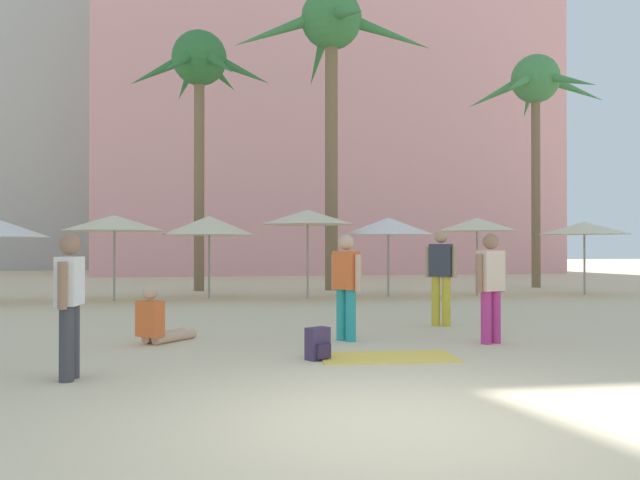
% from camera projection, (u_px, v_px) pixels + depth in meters
% --- Properties ---
extents(ground, '(120.00, 120.00, 0.00)m').
position_uv_depth(ground, '(403.00, 424.00, 5.37)').
color(ground, beige).
extents(hotel_pink, '(24.47, 11.91, 18.30)m').
position_uv_depth(hotel_pink, '(323.00, 117.00, 38.29)').
color(hotel_pink, pink).
rests_on(hotel_pink, ground).
extents(hotel_tower_gray, '(14.73, 9.54, 35.29)m').
position_uv_depth(hotel_tower_gray, '(14.00, 5.00, 43.10)').
color(hotel_tower_gray, '#A8A8A3').
rests_on(hotel_tower_gray, ground).
extents(palm_tree_far_left, '(4.79, 4.48, 8.60)m').
position_uv_depth(palm_tree_far_left, '(200.00, 73.00, 21.29)').
color(palm_tree_far_left, brown).
rests_on(palm_tree_far_left, ground).
extents(palm_tree_center, '(6.86, 6.75, 10.16)m').
position_uv_depth(palm_tree_center, '(332.00, 40.00, 21.64)').
color(palm_tree_center, brown).
rests_on(palm_tree_center, ground).
extents(palm_tree_right, '(4.71, 4.78, 8.33)m').
position_uv_depth(palm_tree_right, '(536.00, 91.00, 23.04)').
color(palm_tree_right, brown).
rests_on(palm_tree_right, ground).
extents(cafe_umbrella_0, '(2.66, 2.66, 2.21)m').
position_uv_depth(cafe_umbrella_0, '(584.00, 228.00, 19.55)').
color(cafe_umbrella_0, gray).
rests_on(cafe_umbrella_0, ground).
extents(cafe_umbrella_1, '(2.40, 2.40, 2.32)m').
position_uv_depth(cafe_umbrella_1, '(477.00, 224.00, 19.16)').
color(cafe_umbrella_1, gray).
rests_on(cafe_umbrella_1, ground).
extents(cafe_umbrella_2, '(2.68, 2.68, 2.31)m').
position_uv_depth(cafe_umbrella_2, '(388.00, 226.00, 18.74)').
color(cafe_umbrella_2, gray).
rests_on(cafe_umbrella_2, ground).
extents(cafe_umbrella_3, '(2.61, 2.61, 2.49)m').
position_uv_depth(cafe_umbrella_3, '(308.00, 217.00, 17.84)').
color(cafe_umbrella_3, gray).
rests_on(cafe_umbrella_3, ground).
extents(cafe_umbrella_4, '(2.67, 2.67, 2.34)m').
position_uv_depth(cafe_umbrella_4, '(209.00, 225.00, 18.26)').
color(cafe_umbrella_4, gray).
rests_on(cafe_umbrella_4, ground).
extents(cafe_umbrella_7, '(2.73, 2.73, 2.31)m').
position_uv_depth(cafe_umbrella_7, '(114.00, 223.00, 17.31)').
color(cafe_umbrella_7, gray).
rests_on(cafe_umbrella_7, ground).
extents(beach_towel, '(1.84, 1.03, 0.01)m').
position_uv_depth(beach_towel, '(388.00, 357.00, 8.55)').
color(beach_towel, '#F4CC4C').
rests_on(beach_towel, ground).
extents(backpack, '(0.35, 0.34, 0.42)m').
position_uv_depth(backpack, '(318.00, 344.00, 8.40)').
color(backpack, '#3F2F51').
rests_on(backpack, ground).
extents(person_far_left, '(0.26, 0.61, 1.63)m').
position_uv_depth(person_far_left, '(70.00, 300.00, 7.14)').
color(person_far_left, '#3D3D42').
rests_on(person_far_left, ground).
extents(person_mid_center, '(0.91, 0.98, 0.92)m').
position_uv_depth(person_mid_center, '(158.00, 322.00, 9.84)').
color(person_mid_center, '#D1A889').
rests_on(person_mid_center, ground).
extents(person_mid_right, '(0.42, 0.55, 1.66)m').
position_uv_depth(person_mid_right, '(346.00, 283.00, 10.07)').
color(person_mid_right, teal).
rests_on(person_mid_right, ground).
extents(person_near_right, '(0.54, 0.44, 1.78)m').
position_uv_depth(person_near_right, '(441.00, 273.00, 11.93)').
color(person_near_right, gold).
rests_on(person_near_right, ground).
extents(person_near_left, '(0.59, 0.36, 1.68)m').
position_uv_depth(person_near_left, '(491.00, 283.00, 9.80)').
color(person_near_left, '#B7337F').
rests_on(person_near_left, ground).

